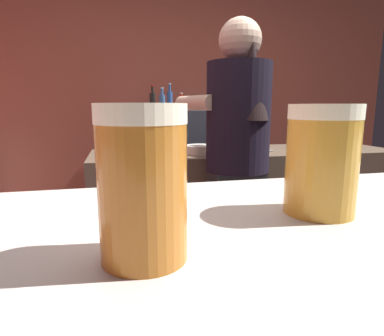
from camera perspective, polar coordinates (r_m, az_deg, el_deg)
wall_back at (r=3.55m, az=-4.61°, el=13.14°), size 5.20×0.10×2.70m
prep_counter at (r=2.38m, az=9.18°, el=-7.70°), size 2.10×0.60×0.90m
back_shelf at (r=3.33m, az=-3.32°, el=0.01°), size 0.96×0.36×1.16m
bartender at (r=1.77m, az=8.05°, el=2.55°), size 0.50×0.55×1.64m
knife_block at (r=2.68m, az=21.74°, el=5.84°), size 0.10×0.08×0.28m
mixing_bowl at (r=2.09m, az=1.52°, el=3.28°), size 0.20×0.20×0.06m
chefs_knife at (r=2.25m, az=11.03°, el=3.03°), size 0.24×0.11×0.01m
pint_glass_near at (r=0.27m, az=-8.68°, el=-2.78°), size 0.07×0.07×0.13m
pint_glass_far at (r=0.42m, az=21.86°, el=1.34°), size 0.08×0.08×0.13m
bottle_olive_oil at (r=3.30m, az=-6.95°, el=11.67°), size 0.06×0.06×0.25m
bottle_hot_sauce at (r=3.29m, az=-3.99°, el=11.85°), size 0.05×0.05×0.27m
bottle_soy at (r=3.31m, az=-1.91°, el=11.24°), size 0.06×0.06×0.18m
bottle_vinegar at (r=3.18m, az=-5.29°, el=11.54°), size 0.06×0.06×0.22m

